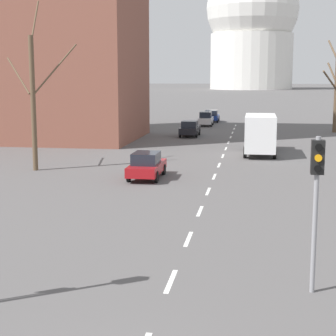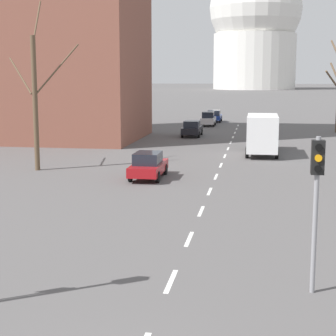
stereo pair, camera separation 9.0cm
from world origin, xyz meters
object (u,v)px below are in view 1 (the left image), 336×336
traffic_signal_near_right (316,184)px  sedan_near_left (147,165)px  sedan_mid_centre (206,119)px  sedan_near_right (212,116)px  sedan_far_left (190,128)px  delivery_truck (260,133)px

traffic_signal_near_right → sedan_near_left: (-8.17, 17.02, -2.36)m
traffic_signal_near_right → sedan_mid_centre: traffic_signal_near_right is taller
sedan_mid_centre → sedan_near_right: bearing=87.5°
traffic_signal_near_right → sedan_far_left: (-8.32, 40.88, -2.35)m
sedan_near_left → delivery_truck: size_ratio=0.60×
sedan_mid_centre → sedan_near_left: bearing=-90.7°
sedan_near_left → delivery_truck: 13.54m
sedan_mid_centre → delivery_truck: delivery_truck is taller
sedan_mid_centre → sedan_far_left: 12.15m
sedan_mid_centre → delivery_truck: size_ratio=0.56×
sedan_near_left → sedan_far_left: bearing=90.4°
sedan_near_right → delivery_truck: delivery_truck is taller
sedan_mid_centre → sedan_far_left: size_ratio=0.91×
traffic_signal_near_right → delivery_truck: 28.74m
traffic_signal_near_right → sedan_far_left: 41.78m
traffic_signal_near_right → delivery_truck: bearing=92.7°
traffic_signal_near_right → sedan_near_right: size_ratio=1.10×
sedan_near_left → traffic_signal_near_right: bearing=-64.4°
sedan_near_right → sedan_mid_centre: bearing=-92.5°
sedan_near_left → sedan_mid_centre: sedan_mid_centre is taller
sedan_near_right → sedan_mid_centre: sedan_mid_centre is taller
sedan_near_right → delivery_truck: 30.82m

